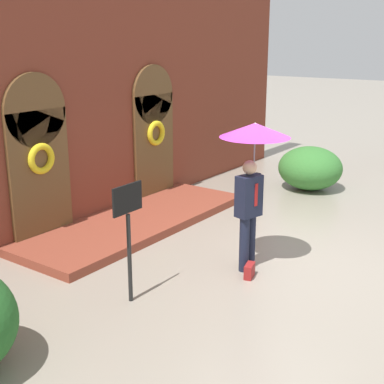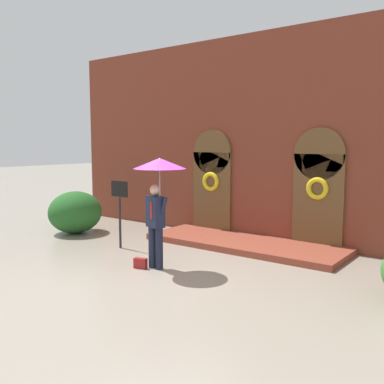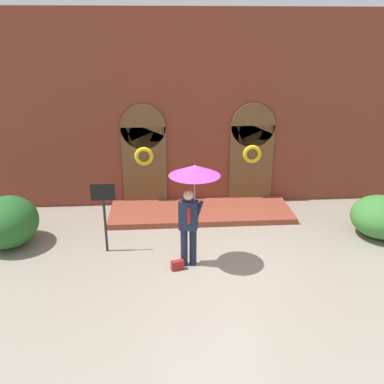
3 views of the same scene
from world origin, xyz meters
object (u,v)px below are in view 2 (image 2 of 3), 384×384
object	(u,v)px
handbag	(140,263)
sign_post	(120,203)
person_with_umbrella	(159,180)
shrub_left	(75,212)

from	to	relation	value
handbag	sign_post	bearing A→B (deg)	132.67
person_with_umbrella	sign_post	size ratio (longest dim) A/B	1.37
person_with_umbrella	shrub_left	xyz separation A→B (m)	(-4.45, 1.28, -1.29)
handbag	shrub_left	distance (m)	4.38
sign_post	shrub_left	xyz separation A→B (m)	(-2.43, 0.49, -0.54)
person_with_umbrella	shrub_left	bearing A→B (deg)	163.89
handbag	shrub_left	bearing A→B (deg)	143.64
sign_post	shrub_left	world-z (taller)	sign_post
handbag	sign_post	world-z (taller)	sign_post
shrub_left	person_with_umbrella	bearing A→B (deg)	-16.11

